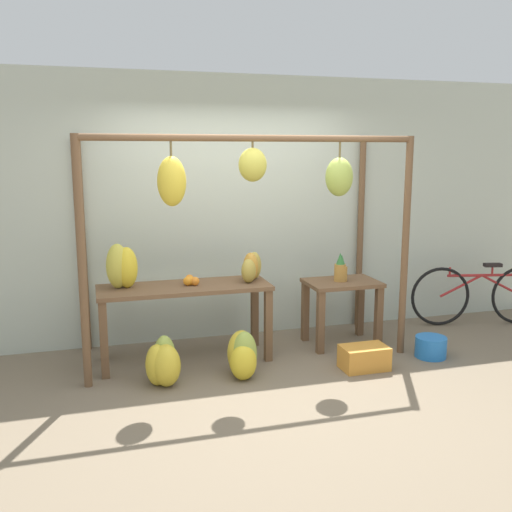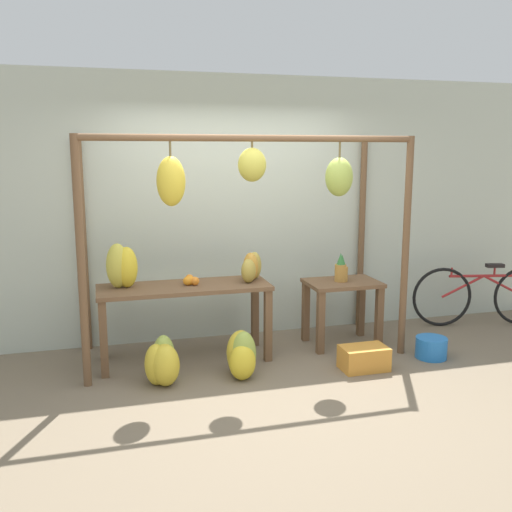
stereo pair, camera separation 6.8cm
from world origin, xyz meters
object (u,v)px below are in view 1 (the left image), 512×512
banana_pile_ground_left (164,364)px  fruit_crate_white (364,358)px  pineapple_cluster (341,270)px  blue_bucket (431,347)px  parked_bicycle (481,295)px  orange_pile (191,281)px  banana_pile_ground_right (243,357)px  banana_pile_on_table (122,267)px  papaya_pile (251,268)px

banana_pile_ground_left → fruit_crate_white: bearing=-5.3°
pineapple_cluster → blue_bucket: (0.71, -0.62, -0.70)m
pineapple_cluster → banana_pile_ground_left: pineapple_cluster is taller
pineapple_cluster → fruit_crate_white: (-0.07, -0.72, -0.69)m
fruit_crate_white → parked_bicycle: size_ratio=0.27×
pineapple_cluster → blue_bucket: size_ratio=0.99×
fruit_crate_white → orange_pile: bearing=154.7°
pineapple_cluster → banana_pile_ground_right: pineapple_cluster is taller
orange_pile → banana_pile_ground_left: bearing=-122.4°
fruit_crate_white → pineapple_cluster: bearing=84.5°
banana_pile_ground_left → fruit_crate_white: banana_pile_ground_left is taller
banana_pile_ground_left → parked_bicycle: 3.85m
banana_pile_on_table → blue_bucket: banana_pile_on_table is taller
banana_pile_on_table → fruit_crate_white: size_ratio=0.98×
pineapple_cluster → blue_bucket: 1.17m
banana_pile_on_table → banana_pile_ground_right: 1.40m
pineapple_cluster → banana_pile_ground_left: (-1.91, -0.55, -0.62)m
orange_pile → pineapple_cluster: (1.57, 0.01, 0.01)m
blue_bucket → banana_pile_on_table: bearing=167.3°
banana_pile_on_table → blue_bucket: bearing=-12.7°
banana_pile_on_table → blue_bucket: (2.91, -0.66, -0.85)m
banana_pile_ground_left → papaya_pile: (0.95, 0.54, 0.70)m
orange_pile → fruit_crate_white: orange_pile is taller
banana_pile_on_table → banana_pile_ground_left: (0.29, -0.59, -0.77)m
banana_pile_on_table → parked_bicycle: 4.11m
parked_bicycle → papaya_pile: 2.88m
blue_bucket → pineapple_cluster: bearing=139.0°
pineapple_cluster → banana_pile_ground_right: size_ratio=0.69×
orange_pile → parked_bicycle: (3.44, 0.17, -0.43)m
banana_pile_ground_right → blue_bucket: banana_pile_ground_right is taller
banana_pile_ground_left → blue_bucket: 2.62m
pineapple_cluster → papaya_pile: papaya_pile is taller
pineapple_cluster → banana_pile_on_table: bearing=179.0°
fruit_crate_white → blue_bucket: fruit_crate_white is taller
papaya_pile → banana_pile_ground_right: bearing=-112.9°
parked_bicycle → banana_pile_on_table: bearing=-178.2°
banana_pile_on_table → papaya_pile: 1.24m
banana_pile_on_table → banana_pile_ground_left: size_ratio=0.98×
parked_bicycle → pineapple_cluster: bearing=-174.9°
pineapple_cluster → parked_bicycle: size_ratio=0.19×
orange_pile → blue_bucket: (2.28, -0.61, -0.69)m
banana_pile_on_table → pineapple_cluster: 2.21m
blue_bucket → banana_pile_ground_left: bearing=178.5°
orange_pile → parked_bicycle: 3.47m
papaya_pile → parked_bicycle: bearing=3.4°
parked_bicycle → papaya_pile: (-2.83, -0.17, 0.52)m
banana_pile_ground_left → banana_pile_on_table: bearing=116.4°
banana_pile_on_table → parked_bicycle: (4.07, 0.13, -0.59)m
pineapple_cluster → banana_pile_ground_left: bearing=-164.1°
orange_pile → papaya_pile: 0.61m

